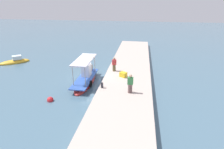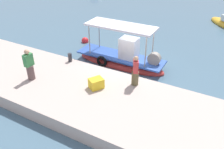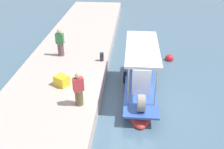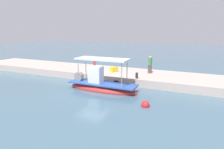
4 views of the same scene
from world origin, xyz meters
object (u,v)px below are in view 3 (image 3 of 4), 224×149
object	(u,v)px
main_fishing_boat	(140,86)
marker_buoy	(169,58)
mooring_bollard	(102,57)
fisherman_near_bollard	(60,44)
fisherman_by_crate	(79,91)
cargo_crate	(62,81)

from	to	relation	value
main_fishing_boat	marker_buoy	xyz separation A→B (m)	(-4.36, 2.05, -0.35)
mooring_bollard	main_fishing_boat	bearing A→B (deg)	44.22
main_fishing_boat	fisherman_near_bollard	bearing A→B (deg)	-120.53
fisherman_by_crate	mooring_bollard	distance (m)	4.66
fisherman_by_crate	marker_buoy	distance (m)	8.28
mooring_bollard	cargo_crate	bearing A→B (deg)	-29.78
main_fishing_boat	fisherman_by_crate	xyz separation A→B (m)	(2.21, -2.82, 1.00)
main_fishing_boat	fisherman_by_crate	distance (m)	3.72
fisherman_near_bollard	mooring_bollard	distance (m)	2.80
main_fishing_boat	marker_buoy	size ratio (longest dim) A/B	10.78
fisherman_near_bollard	mooring_bollard	world-z (taller)	fisherman_near_bollard
fisherman_by_crate	mooring_bollard	size ratio (longest dim) A/B	3.13
fisherman_by_crate	marker_buoy	xyz separation A→B (m)	(-6.56, 4.86, -1.36)
marker_buoy	cargo_crate	bearing A→B (deg)	-50.93
fisherman_by_crate	cargo_crate	size ratio (longest dim) A/B	2.39
fisherman_by_crate	main_fishing_boat	bearing A→B (deg)	128.10
marker_buoy	fisherman_near_bollard	bearing A→B (deg)	-78.87
fisherman_by_crate	mooring_bollard	xyz separation A→B (m)	(-4.61, 0.48, -0.48)
mooring_bollard	cargo_crate	world-z (taller)	mooring_bollard
fisherman_near_bollard	marker_buoy	world-z (taller)	fisherman_near_bollard
cargo_crate	marker_buoy	xyz separation A→B (m)	(-4.96, 6.11, -0.87)
main_fishing_boat	marker_buoy	distance (m)	4.83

